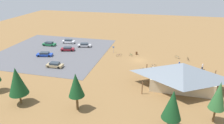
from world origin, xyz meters
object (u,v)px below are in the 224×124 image
at_px(bicycle_silver_trailside, 154,66).
at_px(pine_center, 218,96).
at_px(car_maroon_far_end, 68,49).
at_px(car_silver_near_entry, 84,45).
at_px(pine_far_west, 172,105).
at_px(bicycle_purple_yard_right, 119,55).
at_px(visitor_near_lot, 179,64).
at_px(car_white_inner_stall, 68,41).
at_px(car_green_by_curb, 49,44).
at_px(visitor_by_pavilion, 202,66).
at_px(bicycle_yellow_near_porch, 177,70).
at_px(trash_bin, 137,53).
at_px(pine_west, 76,85).
at_px(pine_east, 17,81).
at_px(bicycle_teal_back_row, 177,57).
at_px(bicycle_green_edge_south, 131,55).
at_px(car_tan_aisle_side, 55,65).
at_px(bicycle_black_front_row, 188,59).
at_px(bike_pavilion, 182,74).
at_px(car_blue_back_corner, 45,54).
at_px(bicycle_orange_mid_cluster, 142,70).
at_px(lot_sign, 113,49).

bearing_deg(bicycle_silver_trailside, pine_center, 118.36).
bearing_deg(car_maroon_far_end, car_silver_near_entry, -126.85).
relative_size(pine_far_west, car_silver_near_entry, 1.44).
bearing_deg(pine_center, bicycle_purple_yard_right, -50.31).
bearing_deg(visitor_near_lot, car_maroon_far_end, -8.19).
height_order(bicycle_silver_trailside, car_white_inner_stall, car_white_inner_stall).
relative_size(car_green_by_curb, visitor_by_pavilion, 2.65).
height_order(bicycle_yellow_near_porch, car_silver_near_entry, car_silver_near_entry).
relative_size(trash_bin, visitor_by_pavilion, 0.53).
height_order(pine_west, car_maroon_far_end, pine_west).
height_order(pine_east, bicycle_teal_back_row, pine_east).
xyz_separation_m(car_white_inner_stall, car_green_by_curb, (5.25, 4.39, -0.01)).
distance_m(pine_far_west, car_white_inner_stall, 52.53).
relative_size(bicycle_green_edge_south, car_tan_aisle_side, 0.29).
bearing_deg(bicycle_yellow_near_porch, car_green_by_curb, -14.67).
bearing_deg(pine_far_west, car_tan_aisle_side, -30.75).
bearing_deg(bicycle_black_front_row, bicycle_silver_trailside, 37.83).
height_order(bicycle_green_edge_south, car_green_by_curb, car_green_by_curb).
distance_m(bike_pavilion, bicycle_teal_back_row, 18.36).
height_order(pine_west, car_blue_back_corner, pine_west).
xyz_separation_m(pine_west, bicycle_orange_mid_cluster, (-9.45, -19.65, -4.66)).
xyz_separation_m(pine_west, bicycle_green_edge_south, (-4.90, -30.05, -4.69)).
relative_size(lot_sign, bicycle_black_front_row, 1.24).
relative_size(lot_sign, pine_east, 0.29).
distance_m(bicycle_yellow_near_porch, bicycle_black_front_row, 9.12).
bearing_deg(car_blue_back_corner, bicycle_purple_yard_right, -165.99).
bearing_deg(bicycle_orange_mid_cluster, visitor_by_pavilion, -162.52).
height_order(pine_center, bicycle_yellow_near_porch, pine_center).
relative_size(bike_pavilion, bicycle_green_edge_south, 12.41).
relative_size(bike_pavilion, bicycle_teal_back_row, 10.68).
bearing_deg(car_green_by_curb, bicycle_teal_back_row, 177.78).
xyz_separation_m(lot_sign, visitor_near_lot, (-19.74, 6.89, -0.50)).
bearing_deg(bicycle_yellow_near_porch, bicycle_purple_yard_right, -22.43).
relative_size(bicycle_orange_mid_cluster, car_blue_back_corner, 0.32).
xyz_separation_m(bicycle_purple_yard_right, car_maroon_far_end, (17.26, -0.80, 0.34)).
bearing_deg(bicycle_purple_yard_right, bike_pavilion, 137.68).
xyz_separation_m(bicycle_purple_yard_right, car_green_by_curb, (25.85, -4.23, 0.37)).
bearing_deg(car_white_inner_stall, bicycle_purple_yard_right, 157.29).
relative_size(pine_far_west, pine_west, 0.95).
bearing_deg(car_maroon_far_end, car_white_inner_stall, -66.92).
distance_m(trash_bin, car_tan_aisle_side, 24.95).
height_order(pine_far_west, car_green_by_curb, pine_far_west).
distance_m(pine_center, car_tan_aisle_side, 39.61).
relative_size(car_white_inner_stall, car_green_by_curb, 1.01).
height_order(bicycle_purple_yard_right, car_tan_aisle_side, car_tan_aisle_side).
distance_m(bicycle_green_edge_south, car_white_inner_stall, 25.11).
bearing_deg(lot_sign, bicycle_yellow_near_porch, 153.35).
bearing_deg(visitor_near_lot, pine_far_west, 84.49).
relative_size(bicycle_silver_trailside, bicycle_teal_back_row, 1.02).
relative_size(car_white_inner_stall, visitor_by_pavilion, 2.66).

